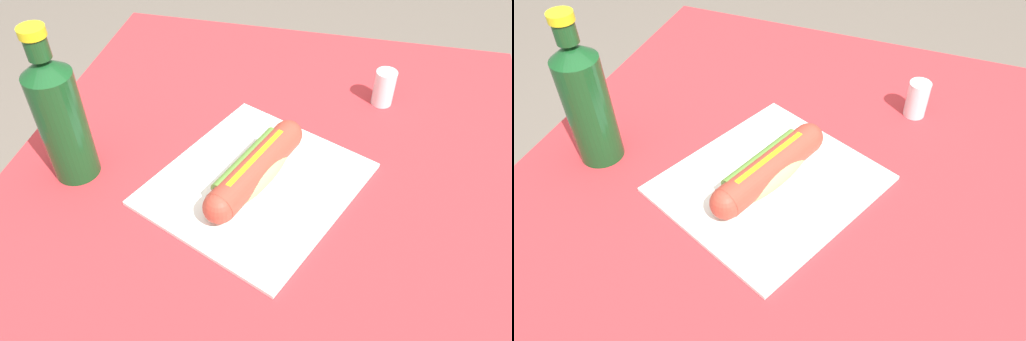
# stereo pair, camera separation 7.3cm
# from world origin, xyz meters

# --- Properties ---
(dining_table) EXTENTS (1.06, 0.80, 0.77)m
(dining_table) POSITION_xyz_m (0.00, 0.00, 0.62)
(dining_table) COLOR brown
(dining_table) RESTS_ON ground
(paper_wrapper) EXTENTS (0.37, 0.35, 0.01)m
(paper_wrapper) POSITION_xyz_m (0.07, 0.02, 0.78)
(paper_wrapper) COLOR white
(paper_wrapper) RESTS_ON dining_table
(hot_dog) EXTENTS (0.21, 0.11, 0.05)m
(hot_dog) POSITION_xyz_m (0.07, 0.02, 0.81)
(hot_dog) COLOR #DBB26B
(hot_dog) RESTS_ON paper_wrapper
(soda_bottle) EXTENTS (0.07, 0.07, 0.24)m
(soda_bottle) POSITION_xyz_m (0.04, 0.29, 0.88)
(soda_bottle) COLOR #14471E
(soda_bottle) RESTS_ON dining_table
(salt_shaker) EXTENTS (0.04, 0.04, 0.06)m
(salt_shaker) POSITION_xyz_m (0.31, -0.15, 0.80)
(salt_shaker) COLOR silver
(salt_shaker) RESTS_ON dining_table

